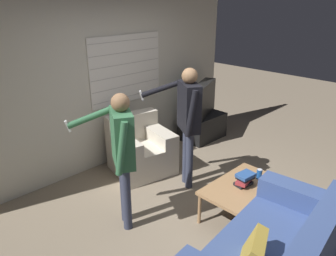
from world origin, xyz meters
name	(u,v)px	position (x,y,z in m)	size (l,w,h in m)	color
ground_plane	(208,212)	(0.00, 0.00, 0.00)	(16.00, 16.00, 0.00)	#7F705B
wall_back	(107,83)	(0.01, 2.03, 1.28)	(5.20, 0.08, 2.55)	#BCB7A8
armchair_beige	(140,149)	(0.13, 1.44, 0.34)	(0.97, 0.96, 0.85)	beige
coffee_table	(242,188)	(0.23, -0.31, 0.39)	(1.00, 0.61, 0.43)	#9E754C
tv_stand	(202,126)	(1.74, 1.55, 0.23)	(0.80, 0.55, 0.47)	black
tv	(203,99)	(1.74, 1.56, 0.76)	(0.88, 0.52, 0.60)	black
person_left_standing	(122,146)	(-0.85, 0.56, 1.01)	(0.59, 0.78, 1.60)	#33384C
person_right_standing	(188,114)	(0.30, 0.64, 1.07)	(0.61, 0.79, 1.68)	#33384C
book_stack	(245,179)	(0.25, -0.32, 0.51)	(0.25, 0.19, 0.16)	black
soda_can	(259,174)	(0.51, -0.36, 0.49)	(0.07, 0.07, 0.13)	#194C9E
spare_remote	(266,180)	(0.51, -0.46, 0.44)	(0.12, 0.12, 0.02)	white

